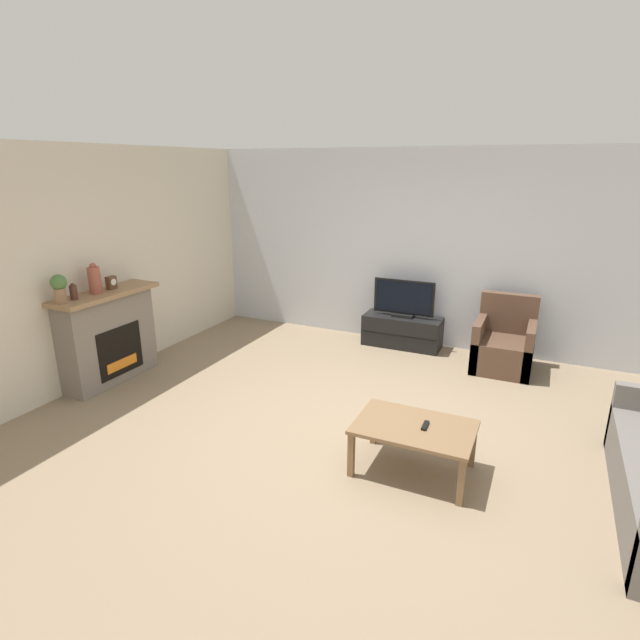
# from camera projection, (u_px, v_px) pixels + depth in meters

# --- Properties ---
(ground_plane) EXTENTS (24.00, 24.00, 0.00)m
(ground_plane) POSITION_uv_depth(u_px,v_px,m) (351.00, 433.00, 4.81)
(ground_plane) COLOR #89755B
(wall_back) EXTENTS (12.00, 0.06, 2.70)m
(wall_back) POSITION_uv_depth(u_px,v_px,m) (428.00, 250.00, 6.86)
(wall_back) COLOR silver
(wall_back) RESTS_ON ground
(wall_left) EXTENTS (0.06, 12.00, 2.70)m
(wall_left) POSITION_uv_depth(u_px,v_px,m) (90.00, 267.00, 5.71)
(wall_left) COLOR beige
(wall_left) RESTS_ON ground
(fireplace) EXTENTS (0.46, 1.28, 1.09)m
(fireplace) POSITION_uv_depth(u_px,v_px,m) (108.00, 336.00, 5.83)
(fireplace) COLOR slate
(fireplace) RESTS_ON ground
(mantel_vase_left) EXTENTS (0.08, 0.08, 0.18)m
(mantel_vase_left) POSITION_uv_depth(u_px,v_px,m) (74.00, 292.00, 5.31)
(mantel_vase_left) COLOR #512D23
(mantel_vase_left) RESTS_ON fireplace
(mantel_vase_centre_left) EXTENTS (0.14, 0.14, 0.35)m
(mantel_vase_centre_left) POSITION_uv_depth(u_px,v_px,m) (94.00, 279.00, 5.53)
(mantel_vase_centre_left) COLOR #994C3D
(mantel_vase_centre_left) RESTS_ON fireplace
(mantel_clock) EXTENTS (0.08, 0.11, 0.15)m
(mantel_clock) POSITION_uv_depth(u_px,v_px,m) (111.00, 283.00, 5.75)
(mantel_clock) COLOR brown
(mantel_clock) RESTS_ON fireplace
(potted_plant) EXTENTS (0.16, 0.16, 0.30)m
(potted_plant) POSITION_uv_depth(u_px,v_px,m) (59.00, 287.00, 5.14)
(potted_plant) COLOR #936B4C
(potted_plant) RESTS_ON fireplace
(tv_stand) EXTENTS (1.09, 0.42, 0.44)m
(tv_stand) POSITION_uv_depth(u_px,v_px,m) (402.00, 331.00, 7.05)
(tv_stand) COLOR black
(tv_stand) RESTS_ON ground
(tv) EXTENTS (0.85, 0.18, 0.52)m
(tv) POSITION_uv_depth(u_px,v_px,m) (404.00, 300.00, 6.91)
(tv) COLOR black
(tv) RESTS_ON tv_stand
(armchair) EXTENTS (0.70, 0.76, 0.91)m
(armchair) POSITION_uv_depth(u_px,v_px,m) (504.00, 346.00, 6.26)
(armchair) COLOR brown
(armchair) RESTS_ON ground
(coffee_table) EXTENTS (0.96, 0.65, 0.43)m
(coffee_table) POSITION_uv_depth(u_px,v_px,m) (414.00, 431.00, 4.11)
(coffee_table) COLOR brown
(coffee_table) RESTS_ON ground
(remote) EXTENTS (0.04, 0.15, 0.02)m
(remote) POSITION_uv_depth(u_px,v_px,m) (425.00, 426.00, 4.07)
(remote) COLOR black
(remote) RESTS_ON coffee_table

